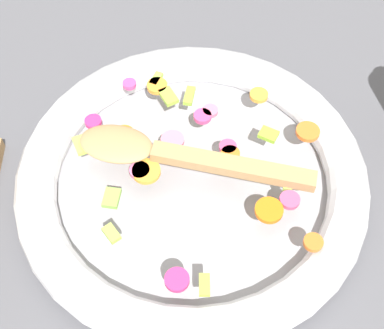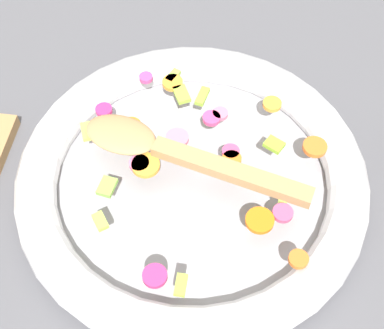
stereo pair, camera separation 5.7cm
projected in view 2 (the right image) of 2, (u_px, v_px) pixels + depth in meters
The scene contains 4 objects.
ground_plane at pixel (192, 187), 0.68m from camera, with size 4.00×4.00×0.00m, color #4C4C51.
skillet at pixel (192, 177), 0.66m from camera, with size 0.43×0.43×0.05m.
chopped_vegetables at pixel (198, 154), 0.64m from camera, with size 0.31×0.31×0.01m.
wooden_spoon at pixel (170, 151), 0.63m from camera, with size 0.11×0.28×0.01m.
Camera 2 is at (-0.36, -0.05, 0.58)m, focal length 50.00 mm.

